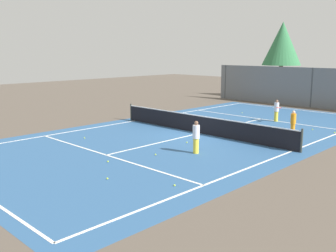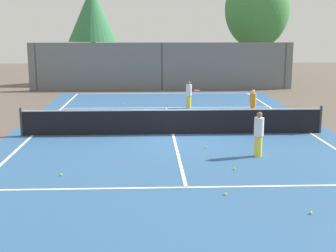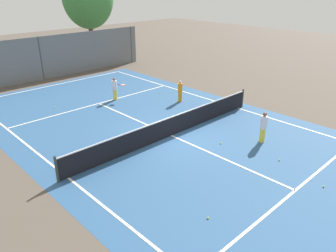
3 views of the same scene
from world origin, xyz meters
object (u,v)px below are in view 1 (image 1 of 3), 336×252
Objects in this scene: player_1 at (276,110)px; tennis_ball_9 at (312,129)px; player_0 at (293,123)px; tennis_ball_6 at (235,133)px; tennis_ball_4 at (108,161)px; tennis_ball_1 at (85,138)px; tennis_ball_3 at (187,142)px; tennis_ball_10 at (180,123)px; tennis_ball_0 at (156,155)px; tennis_ball_2 at (242,113)px; tennis_ball_5 at (107,178)px; tennis_ball_7 at (335,132)px; tennis_ball_8 at (175,185)px; player_2 at (196,137)px.

tennis_ball_9 is (2.90, -1.02, -0.70)m from player_1.
player_0 reaches higher than tennis_ball_6.
tennis_ball_1 is at bearing 157.94° from tennis_ball_4.
tennis_ball_3 and tennis_ball_6 have the same top height.
tennis_ball_9 is 7.88m from tennis_ball_10.
tennis_ball_10 is (-4.27, 0.17, 0.00)m from tennis_ball_6.
tennis_ball_6 is at bearing -140.72° from player_0.
tennis_ball_3 is at bearing 101.18° from tennis_ball_0.
tennis_ball_2 is 16.67m from tennis_ball_5.
tennis_ball_5 is at bearing -96.02° from tennis_ball_9.
tennis_ball_3 is at bearing -97.43° from tennis_ball_6.
tennis_ball_3 is (-0.16, -8.52, -0.70)m from player_1.
player_0 is at bearing -35.50° from tennis_ball_2.
tennis_ball_3 is 1.00× the size of tennis_ball_5.
tennis_ball_0 and tennis_ball_7 have the same top height.
tennis_ball_5 is at bearing -26.82° from tennis_ball_1.
tennis_ball_4 is 3.91m from tennis_ball_8.
tennis_ball_6 is (3.77, -6.36, 0.00)m from tennis_ball_2.
tennis_ball_5 is (0.05, -4.92, -0.72)m from player_2.
tennis_ball_4 and tennis_ball_8 have the same top height.
tennis_ball_1 is at bearing -146.30° from tennis_ball_3.
player_2 is at bearing 120.88° from tennis_ball_8.
tennis_ball_2 is 16.39m from tennis_ball_8.
tennis_ball_6 and tennis_ball_7 have the same top height.
tennis_ball_7 is (4.14, -0.97, -0.70)m from player_1.
tennis_ball_1 and tennis_ball_3 have the same top height.
tennis_ball_6 and tennis_ball_10 have the same top height.
tennis_ball_8 is at bearing -52.18° from tennis_ball_3.
player_0 is 10.65m from tennis_ball_4.
tennis_ball_9 is at bearing -178.12° from tennis_ball_7.
tennis_ball_10 is at bearing 84.23° from tennis_ball_1.
tennis_ball_2 is (1.18, 12.83, 0.00)m from tennis_ball_1.
tennis_ball_0 is at bearing -106.04° from player_0.
tennis_ball_7 is at bearing 50.15° from tennis_ball_1.
tennis_ball_10 is at bearing 138.22° from player_2.
tennis_ball_4 is 1.00× the size of tennis_ball_7.
tennis_ball_0 is 1.00× the size of tennis_ball_10.
tennis_ball_6 is at bearing -2.33° from tennis_ball_10.
tennis_ball_0 and tennis_ball_8 have the same top height.
tennis_ball_7 is at bearing 70.35° from tennis_ball_4.
tennis_ball_0 is at bearing -110.34° from tennis_ball_7.
tennis_ball_4 is at bearing -93.78° from tennis_ball_6.
player_2 reaches higher than player_1.
tennis_ball_2 is 1.00× the size of tennis_ball_8.
tennis_ball_3 is 1.00× the size of tennis_ball_7.
tennis_ball_6 is at bearing 86.22° from tennis_ball_4.
tennis_ball_1 is 1.00× the size of tennis_ball_10.
player_1 is 11.20m from tennis_ball_0.
tennis_ball_1 and tennis_ball_8 have the same top height.
player_2 is at bearing -99.73° from tennis_ball_9.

